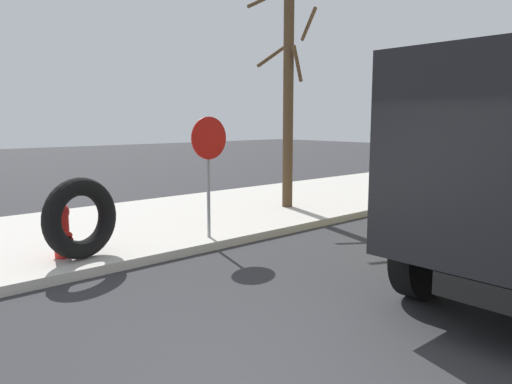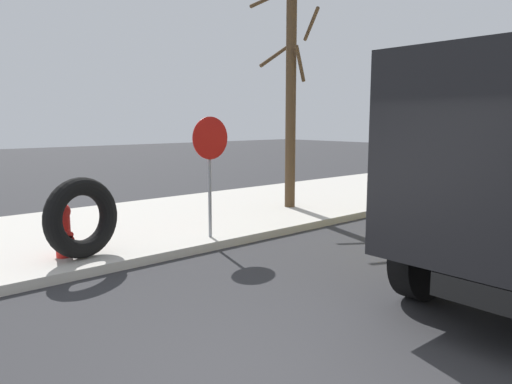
{
  "view_description": "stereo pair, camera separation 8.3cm",
  "coord_description": "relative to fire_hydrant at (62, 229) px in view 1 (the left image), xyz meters",
  "views": [
    {
      "loc": [
        -2.67,
        -2.67,
        2.27
      ],
      "look_at": [
        1.93,
        2.41,
        1.26
      ],
      "focal_mm": 34.12,
      "sensor_mm": 36.0,
      "label": 1
    },
    {
      "loc": [
        -2.61,
        -2.72,
        2.27
      ],
      "look_at": [
        1.93,
        2.41,
        1.26
      ],
      "focal_mm": 34.12,
      "sensor_mm": 36.0,
      "label": 2
    }
  ],
  "objects": [
    {
      "name": "loose_tire",
      "position": [
        0.21,
        -0.26,
        0.18
      ],
      "size": [
        1.3,
        0.59,
        1.27
      ],
      "primitive_type": "torus",
      "rotation": [
        1.53,
        0.0,
        0.21
      ],
      "color": "black",
      "rests_on": "sidewalk_curb"
    },
    {
      "name": "sidewalk_curb",
      "position": [
        -0.03,
        1.68,
        -0.53
      ],
      "size": [
        36.0,
        5.0,
        0.15
      ],
      "primitive_type": "cube",
      "color": "#BCB7AD",
      "rests_on": "ground"
    },
    {
      "name": "fire_hydrant",
      "position": [
        0.0,
        0.0,
        0.0
      ],
      "size": [
        0.27,
        0.61,
        0.86
      ],
      "color": "red",
      "rests_on": "sidewalk_curb"
    },
    {
      "name": "bare_tree",
      "position": [
        5.88,
        0.85,
        2.36
      ],
      "size": [
        1.45,
        1.47,
        5.45
      ],
      "color": "#4C3823",
      "rests_on": "sidewalk_curb"
    },
    {
      "name": "stop_sign",
      "position": [
        2.51,
        -0.47,
        1.07
      ],
      "size": [
        0.76,
        0.08,
        2.19
      ],
      "color": "gray",
      "rests_on": "sidewalk_curb"
    }
  ]
}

